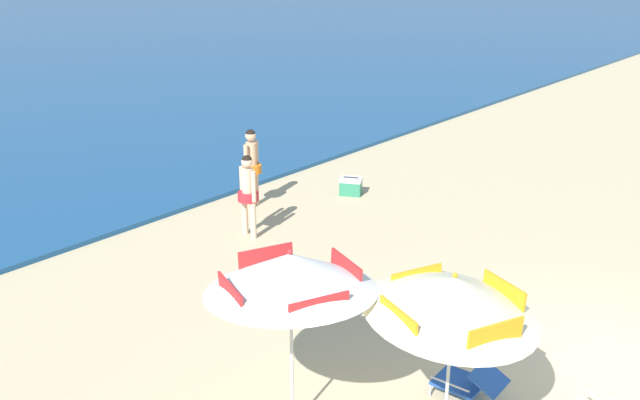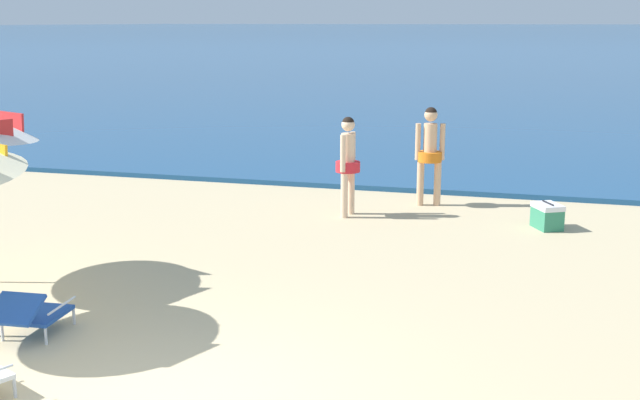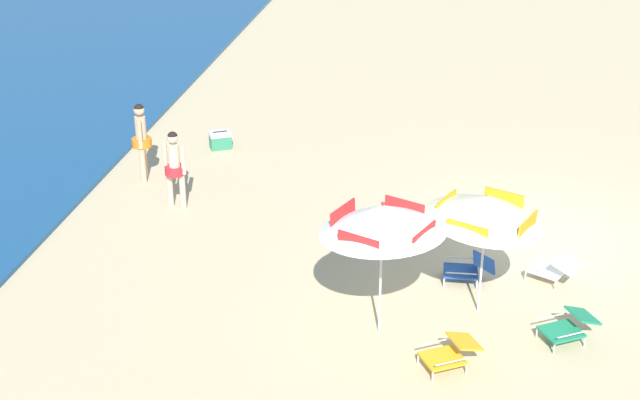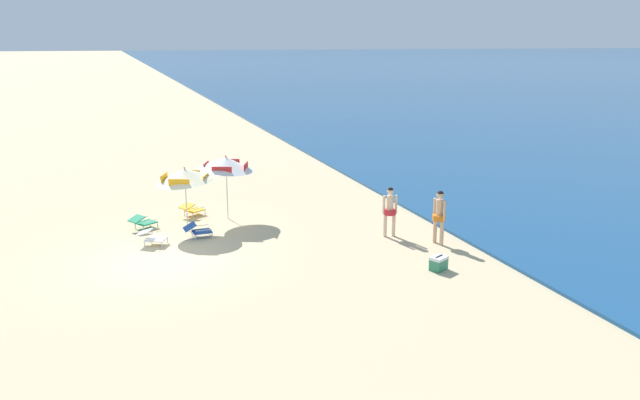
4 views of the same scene
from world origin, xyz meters
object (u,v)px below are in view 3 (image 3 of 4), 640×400
object	(u,v)px
beach_umbrella_striped_second	(382,219)
lounge_chair_beside_umbrella	(554,268)
lounge_chair_under_umbrella	(469,268)
beach_umbrella_striped_main	(487,208)
lounge_chair_facing_sea	(450,352)
person_standing_near_shore	(175,164)
lounge_chair_spare_folded	(569,326)
cooler_box	(220,140)
person_standing_beside	(141,136)

from	to	relation	value
beach_umbrella_striped_second	lounge_chair_beside_umbrella	bearing A→B (deg)	-53.00
lounge_chair_under_umbrella	beach_umbrella_striped_main	bearing A→B (deg)	-167.38
lounge_chair_beside_umbrella	lounge_chair_facing_sea	size ratio (longest dim) A/B	1.00
person_standing_near_shore	lounge_chair_under_umbrella	bearing A→B (deg)	-107.77
lounge_chair_facing_sea	lounge_chair_spare_folded	bearing A→B (deg)	-59.21
lounge_chair_spare_folded	person_standing_near_shore	world-z (taller)	person_standing_near_shore
lounge_chair_spare_folded	lounge_chair_facing_sea	bearing A→B (deg)	120.79
lounge_chair_under_umbrella	cooler_box	xyz separation A→B (m)	(5.16, 6.02, -0.07)
lounge_chair_beside_umbrella	lounge_chair_spare_folded	size ratio (longest dim) A/B	0.99
lounge_chair_beside_umbrella	lounge_chair_spare_folded	distance (m)	1.85
person_standing_near_shore	cooler_box	size ratio (longest dim) A/B	2.78
beach_umbrella_striped_second	lounge_chair_facing_sea	bearing A→B (deg)	-123.71
beach_umbrella_striped_main	beach_umbrella_striped_second	distance (m)	1.82
beach_umbrella_striped_main	lounge_chair_facing_sea	xyz separation A→B (m)	(-1.71, 0.38, -1.65)
lounge_chair_beside_umbrella	person_standing_near_shore	bearing A→B (deg)	77.54
lounge_chair_facing_sea	person_standing_near_shore	size ratio (longest dim) A/B	0.60
lounge_chair_beside_umbrella	person_standing_beside	xyz separation A→B (m)	(2.86, 8.63, 0.73)
lounge_chair_beside_umbrella	lounge_chair_under_umbrella	bearing A→B (deg)	100.45
person_standing_near_shore	lounge_chair_beside_umbrella	bearing A→B (deg)	-102.46
cooler_box	lounge_chair_facing_sea	bearing A→B (deg)	-143.18
beach_umbrella_striped_second	lounge_chair_under_umbrella	world-z (taller)	beach_umbrella_striped_second
beach_umbrella_striped_main	cooler_box	bearing A→B (deg)	45.55
beach_umbrella_striped_main	lounge_chair_under_umbrella	distance (m)	1.92
lounge_chair_beside_umbrella	lounge_chair_spare_folded	world-z (taller)	lounge_chair_spare_folded
person_standing_beside	lounge_chair_beside_umbrella	bearing A→B (deg)	-108.34
beach_umbrella_striped_main	lounge_chair_spare_folded	xyz separation A→B (m)	(-0.63, -1.43, -1.65)
lounge_chair_facing_sea	person_standing_near_shore	world-z (taller)	person_standing_near_shore
lounge_chair_facing_sea	person_standing_beside	distance (m)	9.11
beach_umbrella_striped_second	person_standing_near_shore	world-z (taller)	beach_umbrella_striped_second
cooler_box	lounge_chair_spare_folded	bearing A→B (deg)	-131.33
beach_umbrella_striped_main	lounge_chair_beside_umbrella	size ratio (longest dim) A/B	2.32
beach_umbrella_striped_second	lounge_chair_facing_sea	xyz separation A→B (m)	(-0.79, -1.19, -1.78)
beach_umbrella_striped_second	person_standing_beside	xyz separation A→B (m)	(5.00, 5.80, -1.04)
beach_umbrella_striped_main	lounge_chair_facing_sea	world-z (taller)	beach_umbrella_striped_main
beach_umbrella_striped_main	lounge_chair_spare_folded	world-z (taller)	beach_umbrella_striped_main
lounge_chair_facing_sea	beach_umbrella_striped_main	bearing A→B (deg)	-12.40
beach_umbrella_striped_main	cooler_box	size ratio (longest dim) A/B	3.87
lounge_chair_under_umbrella	person_standing_beside	xyz separation A→B (m)	(3.14, 7.16, 0.74)
beach_umbrella_striped_main	person_standing_beside	distance (m)	8.47
lounge_chair_under_umbrella	cooler_box	distance (m)	7.93
beach_umbrella_striped_main	lounge_chair_spare_folded	size ratio (longest dim) A/B	2.30
lounge_chair_spare_folded	beach_umbrella_striped_main	bearing A→B (deg)	66.28
lounge_chair_under_umbrella	person_standing_near_shore	distance (m)	6.35
beach_umbrella_striped_main	lounge_chair_spare_folded	distance (m)	2.28
lounge_chair_facing_sea	person_standing_near_shore	distance (m)	7.46
person_standing_near_shore	cooler_box	world-z (taller)	person_standing_near_shore
beach_umbrella_striped_second	lounge_chair_spare_folded	xyz separation A→B (m)	(0.29, -3.00, -1.78)
person_standing_near_shore	person_standing_beside	world-z (taller)	person_standing_beside
beach_umbrella_striped_second	lounge_chair_under_umbrella	distance (m)	2.91
person_standing_beside	cooler_box	distance (m)	2.46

